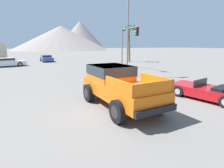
{
  "coord_description": "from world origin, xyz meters",
  "views": [
    {
      "loc": [
        -3.38,
        -7.18,
        2.95
      ],
      "look_at": [
        0.14,
        1.13,
        0.93
      ],
      "focal_mm": 28.0,
      "sensor_mm": 36.0,
      "label": 1
    }
  ],
  "objects": [
    {
      "name": "orange_pickup_truck",
      "position": [
        0.11,
        0.46,
        1.1
      ],
      "size": [
        2.72,
        5.35,
        1.93
      ],
      "rotation": [
        0.0,
        0.0,
        0.1
      ],
      "color": "orange",
      "rests_on": "ground_plane"
    },
    {
      "name": "distant_mountain_range",
      "position": [
        -4.1,
        119.7,
        8.84
      ],
      "size": [
        129.78,
        75.74,
        21.39
      ],
      "color": "gray",
      "rests_on": "ground_plane"
    },
    {
      "name": "red_convertible_car",
      "position": [
        5.19,
        -0.63,
        0.42
      ],
      "size": [
        2.75,
        4.35,
        1.06
      ],
      "rotation": [
        0.0,
        0.0,
        0.26
      ],
      "color": "#B21419",
      "rests_on": "ground_plane"
    },
    {
      "name": "palm_tree_tall",
      "position": [
        11.82,
        20.77,
        5.01
      ],
      "size": [
        2.79,
        2.86,
        6.67
      ],
      "color": "brown",
      "rests_on": "ground_plane"
    },
    {
      "name": "parked_car_white",
      "position": [
        -7.33,
        20.96,
        0.62
      ],
      "size": [
        4.8,
        2.95,
        1.22
      ],
      "rotation": [
        0.0,
        0.0,
        5.0
      ],
      "color": "white",
      "rests_on": "ground_plane"
    },
    {
      "name": "parked_car_blue",
      "position": [
        -1.88,
        27.03,
        0.6
      ],
      "size": [
        2.27,
        4.27,
        1.17
      ],
      "rotation": [
        0.0,
        0.0,
        3.26
      ],
      "color": "#334C9E",
      "rests_on": "ground_plane"
    },
    {
      "name": "street_lamp_post",
      "position": [
        4.43,
        7.55,
        4.53
      ],
      "size": [
        0.9,
        0.24,
        7.51
      ],
      "color": "slate",
      "rests_on": "ground_plane"
    },
    {
      "name": "ground_plane",
      "position": [
        0.0,
        0.0,
        0.0
      ],
      "size": [
        320.0,
        320.0,
        0.0
      ],
      "primitive_type": "plane",
      "color": "slate"
    },
    {
      "name": "traffic_light_main",
      "position": [
        6.86,
        11.96,
        3.64
      ],
      "size": [
        0.38,
        4.22,
        5.14
      ],
      "rotation": [
        0.0,
        0.0,
        4.71
      ],
      "color": "slate",
      "rests_on": "ground_plane"
    }
  ]
}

